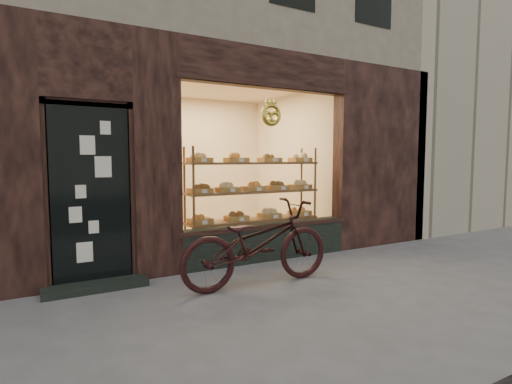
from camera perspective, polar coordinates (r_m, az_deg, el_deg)
ground at (r=4.22m, az=11.55°, el=-16.45°), size 90.00×90.00×0.00m
neighbor_right at (r=15.13m, az=26.53°, el=15.64°), size 12.00×7.00×9.00m
display_shelf at (r=6.33m, az=-0.37°, el=-1.15°), size 2.20×0.45×1.70m
bicycle at (r=4.81m, az=0.26°, el=-7.34°), size 1.95×0.71×1.02m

